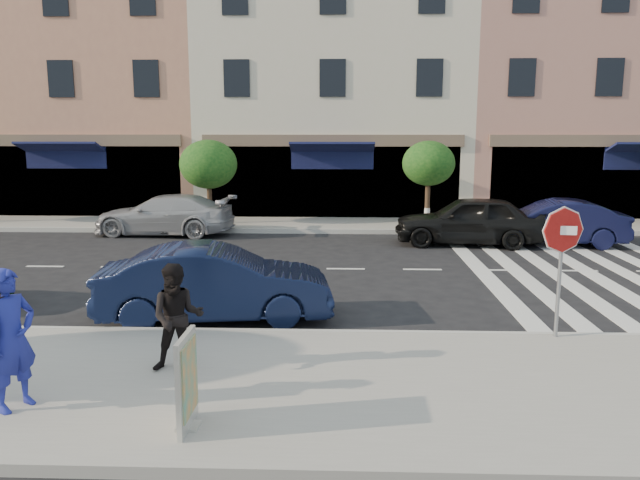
# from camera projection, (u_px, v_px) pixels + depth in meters

# --- Properties ---
(ground) EXTENTS (120.00, 120.00, 0.00)m
(ground) POSITION_uv_depth(u_px,v_px,m) (347.00, 314.00, 12.36)
(ground) COLOR black
(ground) RESTS_ON ground
(sidewalk_near) EXTENTS (60.00, 4.50, 0.15)m
(sidewalk_near) POSITION_uv_depth(u_px,v_px,m) (348.00, 388.00, 8.66)
(sidewalk_near) COLOR gray
(sidewalk_near) RESTS_ON ground
(sidewalk_far) EXTENTS (60.00, 3.00, 0.15)m
(sidewalk_far) POSITION_uv_depth(u_px,v_px,m) (345.00, 225.00, 23.17)
(sidewalk_far) COLOR gray
(sidewalk_far) RESTS_ON ground
(building_west_mid) EXTENTS (10.00, 9.00, 14.00)m
(building_west_mid) POSITION_uv_depth(u_px,v_px,m) (103.00, 52.00, 28.23)
(building_west_mid) COLOR tan
(building_west_mid) RESTS_ON ground
(building_centre) EXTENTS (11.00, 9.00, 11.00)m
(building_centre) POSITION_uv_depth(u_px,v_px,m) (334.00, 86.00, 28.12)
(building_centre) COLOR beige
(building_centre) RESTS_ON ground
(building_east_mid) EXTENTS (13.00, 9.00, 13.00)m
(building_east_mid) POSITION_uv_depth(u_px,v_px,m) (606.00, 62.00, 27.51)
(building_east_mid) COLOR #AB7566
(building_east_mid) RESTS_ON ground
(street_tree_wb) EXTENTS (2.10, 2.10, 3.06)m
(street_tree_wb) POSITION_uv_depth(u_px,v_px,m) (208.00, 165.00, 22.75)
(street_tree_wb) COLOR #473323
(street_tree_wb) RESTS_ON sidewalk_far
(street_tree_c) EXTENTS (1.90, 1.90, 3.04)m
(street_tree_c) POSITION_uv_depth(u_px,v_px,m) (429.00, 164.00, 22.46)
(street_tree_c) COLOR #473323
(street_tree_c) RESTS_ON sidewalk_far
(stop_sign) EXTENTS (0.79, 0.12, 2.23)m
(stop_sign) POSITION_uv_depth(u_px,v_px,m) (562.00, 242.00, 10.28)
(stop_sign) COLOR gray
(stop_sign) RESTS_ON sidewalk_near
(photographer) EXTENTS (0.69, 0.78, 1.81)m
(photographer) POSITION_uv_depth(u_px,v_px,m) (12.00, 339.00, 7.75)
(photographer) COLOR navy
(photographer) RESTS_ON sidewalk_near
(walker) EXTENTS (0.87, 0.73, 1.59)m
(walker) POSITION_uv_depth(u_px,v_px,m) (177.00, 317.00, 9.00)
(walker) COLOR black
(walker) RESTS_ON sidewalk_near
(poster_board) EXTENTS (0.27, 0.75, 1.15)m
(poster_board) POSITION_uv_depth(u_px,v_px,m) (187.00, 383.00, 7.27)
(poster_board) COLOR beige
(poster_board) RESTS_ON sidewalk_near
(car_near_mid) EXTENTS (4.56, 2.10, 1.45)m
(car_near_mid) POSITION_uv_depth(u_px,v_px,m) (215.00, 284.00, 11.84)
(car_near_mid) COLOR black
(car_near_mid) RESTS_ON ground
(car_far_left) EXTENTS (4.90, 2.31, 1.38)m
(car_far_left) POSITION_uv_depth(u_px,v_px,m) (164.00, 215.00, 21.41)
(car_far_left) COLOR #9C9CA1
(car_far_left) RESTS_ON ground
(car_far_mid) EXTENTS (4.74, 2.27, 1.56)m
(car_far_mid) POSITION_uv_depth(u_px,v_px,m) (469.00, 220.00, 19.56)
(car_far_mid) COLOR black
(car_far_mid) RESTS_ON ground
(car_far_right) EXTENTS (4.45, 1.88, 1.43)m
(car_far_right) POSITION_uv_depth(u_px,v_px,m) (553.00, 223.00, 19.48)
(car_far_right) COLOR black
(car_far_right) RESTS_ON ground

